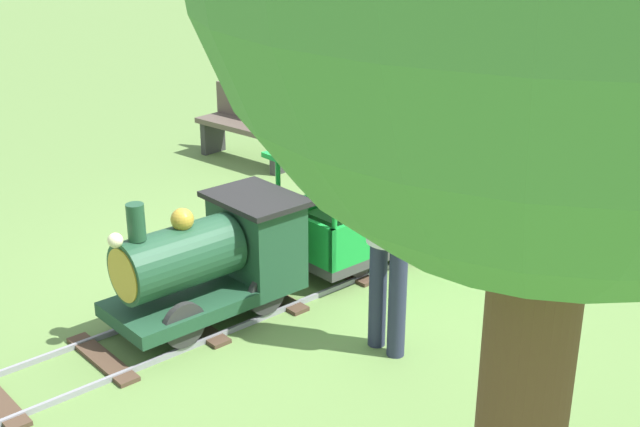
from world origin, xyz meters
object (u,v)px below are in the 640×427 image
passenger_car (414,197)px  park_bench (249,126)px  locomotive (215,256)px  conductor_person (390,219)px

passenger_car → park_bench: (2.86, -0.34, -0.00)m
locomotive → passenger_car: bearing=-90.0°
park_bench → passenger_car: bearing=173.2°
locomotive → conductor_person: (-1.14, -0.59, 0.47)m
locomotive → park_bench: bearing=-40.5°
locomotive → conductor_person: conductor_person is taller
conductor_person → park_bench: 4.44m
passenger_car → park_bench: bearing=-6.8°
conductor_person → passenger_car: bearing=-52.9°
locomotive → passenger_car: locomotive is taller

